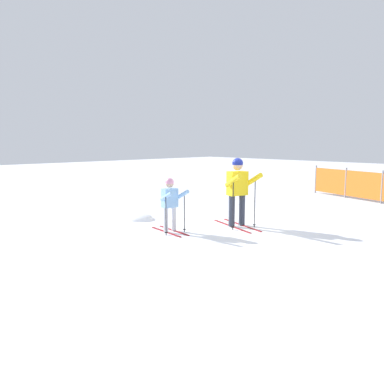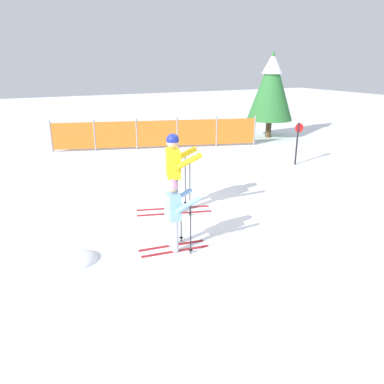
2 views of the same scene
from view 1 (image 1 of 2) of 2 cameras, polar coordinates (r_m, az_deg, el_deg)
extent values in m
plane|color=white|center=(9.42, 8.77, -5.22)|extent=(60.00, 60.00, 0.00)
cube|color=maroon|center=(9.52, 7.58, -5.00)|extent=(1.55, 0.50, 0.02)
cube|color=maroon|center=(9.35, 6.04, -5.20)|extent=(1.55, 0.50, 0.02)
cylinder|color=#333847|center=(9.44, 7.62, -2.69)|extent=(0.15, 0.15, 0.76)
cylinder|color=#333847|center=(9.28, 6.07, -2.86)|extent=(0.15, 0.15, 0.76)
cube|color=yellow|center=(9.26, 6.92, 1.33)|extent=(0.39, 0.53, 0.59)
cylinder|color=yellow|center=(9.20, 9.40, 1.88)|extent=(0.61, 0.28, 0.37)
cylinder|color=yellow|center=(8.86, 6.33, 1.72)|extent=(0.61, 0.28, 0.37)
sphere|color=#D8AD8C|center=(9.22, 6.96, 4.09)|extent=(0.25, 0.25, 0.25)
sphere|color=navy|center=(9.22, 6.97, 4.36)|extent=(0.27, 0.27, 0.27)
cylinder|color=black|center=(9.26, 9.54, -1.74)|extent=(0.02, 0.02, 1.18)
cylinder|color=black|center=(9.36, 9.47, -4.94)|extent=(0.07, 0.07, 0.01)
cylinder|color=black|center=(8.90, 6.27, -2.06)|extent=(0.02, 0.02, 1.18)
cylinder|color=black|center=(9.01, 6.22, -5.38)|extent=(0.07, 0.07, 0.01)
cube|color=maroon|center=(8.87, -2.77, -5.88)|extent=(1.18, 0.18, 0.02)
cube|color=maroon|center=(8.75, -3.99, -6.09)|extent=(1.18, 0.18, 0.02)
cylinder|color=silver|center=(8.81, -2.78, -4.04)|extent=(0.11, 0.11, 0.56)
cylinder|color=silver|center=(8.69, -4.01, -4.22)|extent=(0.11, 0.11, 0.56)
cube|color=#8CBFF2|center=(8.66, -3.42, -0.90)|extent=(0.24, 0.37, 0.44)
cylinder|color=#8CBFF2|center=(8.60, -1.46, -0.41)|extent=(0.45, 0.14, 0.27)
cylinder|color=#8CBFF2|center=(8.36, -3.89, -0.66)|extent=(0.45, 0.14, 0.27)
sphere|color=#D8AD8C|center=(8.61, -3.43, 1.28)|extent=(0.19, 0.19, 0.19)
sphere|color=pink|center=(8.61, -3.43, 1.50)|extent=(0.20, 0.20, 0.20)
cylinder|color=black|center=(8.68, -1.17, -3.29)|extent=(0.02, 0.02, 0.87)
cylinder|color=black|center=(8.76, -1.16, -5.72)|extent=(0.07, 0.07, 0.01)
cylinder|color=black|center=(8.40, -3.99, -3.69)|extent=(0.02, 0.02, 0.87)
cylinder|color=black|center=(8.48, -3.96, -6.19)|extent=(0.07, 0.07, 0.01)
cylinder|color=gray|center=(16.07, 18.35, 1.87)|extent=(0.06, 0.06, 1.13)
cylinder|color=gray|center=(15.06, 22.38, 1.31)|extent=(0.06, 0.06, 1.13)
cylinder|color=gray|center=(14.14, 26.97, 0.66)|extent=(0.06, 0.06, 1.13)
cube|color=orange|center=(15.56, 20.30, 1.60)|extent=(1.44, 0.46, 0.95)
cube|color=orange|center=(14.59, 24.60, 1.00)|extent=(1.44, 0.46, 0.95)
ellipsoid|color=white|center=(10.28, -8.00, -4.11)|extent=(0.81, 0.69, 0.33)
camera|label=2|loc=(8.87, -43.38, 12.02)|focal=35.00mm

